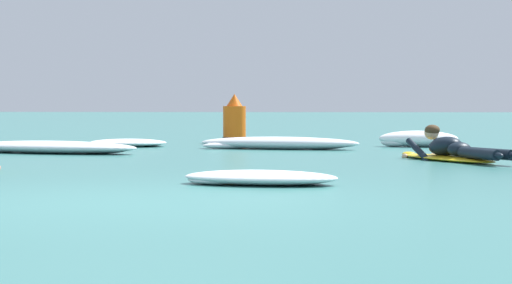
# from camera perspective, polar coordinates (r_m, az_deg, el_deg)

# --- Properties ---
(ground_plane) EXTENTS (120.00, 120.00, 0.00)m
(ground_plane) POSITION_cam_1_polar(r_m,az_deg,el_deg) (18.51, -0.87, -0.31)
(ground_plane) COLOR #387A75
(surfer_far) EXTENTS (1.49, 2.56, 0.55)m
(surfer_far) POSITION_cam_1_polar(r_m,az_deg,el_deg) (14.62, 10.63, -0.50)
(surfer_far) COLOR yellow
(surfer_far) RESTS_ON ground
(whitewater_front) EXTENTS (3.10, 1.61, 0.20)m
(whitewater_front) POSITION_cam_1_polar(r_m,az_deg,el_deg) (16.84, -11.12, -0.29)
(whitewater_front) COLOR white
(whitewater_front) RESTS_ON ground
(whitewater_mid_left) EXTENTS (1.50, 0.82, 0.29)m
(whitewater_mid_left) POSITION_cam_1_polar(r_m,az_deg,el_deg) (19.01, 8.87, 0.15)
(whitewater_mid_left) COLOR white
(whitewater_mid_left) RESTS_ON ground
(whitewater_mid_right) EXTENTS (1.65, 0.98, 0.14)m
(whitewater_mid_right) POSITION_cam_1_polar(r_m,az_deg,el_deg) (10.31, 0.27, -1.97)
(whitewater_mid_right) COLOR white
(whitewater_mid_right) RESTS_ON ground
(whitewater_back) EXTENTS (1.47, 1.10, 0.14)m
(whitewater_back) POSITION_cam_1_polar(r_m,az_deg,el_deg) (19.09, -7.00, -0.05)
(whitewater_back) COLOR white
(whitewater_back) RESTS_ON ground
(whitewater_far_band) EXTENTS (2.85, 1.07, 0.22)m
(whitewater_far_band) POSITION_cam_1_polar(r_m,az_deg,el_deg) (17.87, 1.29, -0.08)
(whitewater_far_band) COLOR white
(whitewater_far_band) RESTS_ON ground
(channel_marker_buoy) EXTENTS (0.47, 0.47, 0.97)m
(channel_marker_buoy) POSITION_cam_1_polar(r_m,az_deg,el_deg) (20.39, -1.19, 1.00)
(channel_marker_buoy) COLOR #EA5B0F
(channel_marker_buoy) RESTS_ON ground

